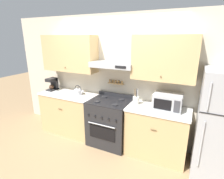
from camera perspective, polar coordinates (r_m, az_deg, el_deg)
name	(u,v)px	position (r m, az deg, el deg)	size (l,w,h in m)	color
ground_plane	(103,149)	(3.62, -2.84, -18.92)	(16.00, 16.00, 0.00)	#937551
wall_back	(114,71)	(3.53, 0.65, 6.01)	(5.20, 0.46, 2.55)	beige
counter_left	(70,112)	(4.14, -13.54, -7.28)	(1.26, 0.62, 0.92)	tan
counter_right	(157,132)	(3.36, 14.35, -13.28)	(1.08, 0.62, 0.92)	tan
stove_range	(110,122)	(3.59, -0.78, -10.58)	(0.79, 0.67, 1.00)	#232326
refrigerator	(223,126)	(3.12, 32.62, -10.07)	(0.72, 0.74, 1.69)	#ADAFB5
tea_kettle	(78,91)	(3.84, -10.98, -0.56)	(0.25, 0.20, 0.20)	#B7B7BC
coffee_maker	(53,84)	(4.32, -18.77, 1.81)	(0.17, 0.25, 0.28)	black
microwave	(168,101)	(3.15, 17.73, -3.72)	(0.47, 0.38, 0.28)	#ADAFB5
utensil_crock	(136,100)	(3.26, 7.85, -3.43)	(0.12, 0.12, 0.30)	silver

